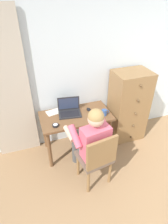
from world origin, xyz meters
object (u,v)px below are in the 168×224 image
at_px(desk, 76,121).
at_px(coffee_mug, 104,112).
at_px(chair, 97,157).
at_px(computer_mouse, 89,109).
at_px(notebook_pad, 53,112).
at_px(laptop, 69,110).
at_px(person_seated, 91,138).
at_px(dresser, 128,106).
at_px(desk_clock, 56,125).

bearing_deg(desk, coffee_mug, -18.55).
relative_size(chair, computer_mouse, 8.91).
distance_m(desk, notebook_pad, 0.38).
height_order(desk, laptop, laptop).
bearing_deg(laptop, chair, -80.21).
bearing_deg(person_seated, dresser, 33.64).
xyz_separation_m(notebook_pad, coffee_mug, (0.73, -0.32, 0.04)).
height_order(person_seated, notebook_pad, person_seated).
bearing_deg(notebook_pad, dresser, -16.50).
bearing_deg(computer_mouse, desk, -165.22).
relative_size(chair, laptop, 2.39).
xyz_separation_m(laptop, desk_clock, (-0.27, -0.26, -0.04)).
height_order(dresser, chair, dresser).
relative_size(chair, notebook_pad, 4.24).
bearing_deg(chair, notebook_pad, 112.61).
height_order(desk, computer_mouse, computer_mouse).
height_order(computer_mouse, desk_clock, computer_mouse).
bearing_deg(chair, desk, 95.10).
bearing_deg(desk_clock, dresser, 10.48).
xyz_separation_m(desk, laptop, (-0.08, 0.09, 0.17)).
xyz_separation_m(desk, person_seated, (0.04, -0.54, 0.09)).
bearing_deg(desk_clock, notebook_pad, 83.83).
distance_m(desk, person_seated, 0.55).
xyz_separation_m(desk, dresser, (0.97, 0.07, 0.03)).
bearing_deg(notebook_pad, desk_clock, -107.90).
distance_m(computer_mouse, coffee_mug, 0.27).
relative_size(desk, desk_clock, 12.10).
distance_m(person_seated, coffee_mug, 0.56).
bearing_deg(chair, dresser, 41.49).
bearing_deg(laptop, coffee_mug, -25.04).
bearing_deg(dresser, laptop, 179.10).
bearing_deg(coffee_mug, laptop, 154.96).
bearing_deg(notebook_pad, coffee_mug, -35.46).
bearing_deg(computer_mouse, desk_clock, -158.53).
distance_m(notebook_pad, coffee_mug, 0.80).
xyz_separation_m(laptop, coffee_mug, (0.49, -0.23, -0.00)).
relative_size(laptop, notebook_pad, 1.78).
relative_size(computer_mouse, notebook_pad, 0.48).
distance_m(laptop, notebook_pad, 0.26).
height_order(dresser, laptop, dresser).
distance_m(dresser, person_seated, 1.11).
relative_size(desk, coffee_mug, 9.07).
distance_m(desk, coffee_mug, 0.47).
bearing_deg(coffee_mug, chair, -120.97).
relative_size(dresser, computer_mouse, 12.64).
height_order(person_seated, laptop, person_seated).
bearing_deg(desk_clock, computer_mouse, 21.73).
distance_m(laptop, computer_mouse, 0.31).
distance_m(desk, laptop, 0.21).
xyz_separation_m(desk_clock, coffee_mug, (0.77, 0.03, 0.03)).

